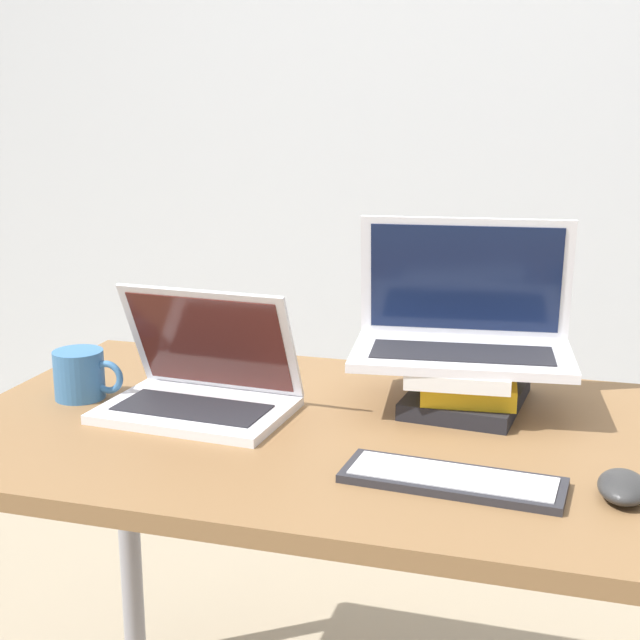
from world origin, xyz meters
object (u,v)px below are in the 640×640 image
at_px(wireless_keyboard, 452,480).
at_px(mug, 81,375).
at_px(book_stack, 466,382).
at_px(mouse, 623,487).
at_px(laptop_on_books, 463,329).
at_px(laptop_left, 201,387).

bearing_deg(wireless_keyboard, mug, 165.25).
xyz_separation_m(book_stack, mouse, (0.25, -0.32, -0.03)).
bearing_deg(wireless_keyboard, book_stack, 94.38).
xyz_separation_m(book_stack, laptop_on_books, (-0.01, 0.02, 0.09)).
bearing_deg(mouse, book_stack, 128.67).
height_order(laptop_left, wireless_keyboard, laptop_left).
relative_size(laptop_on_books, wireless_keyboard, 1.26).
xyz_separation_m(laptop_on_books, wireless_keyboard, (0.04, -0.35, -0.13)).
bearing_deg(mouse, laptop_on_books, 128.50).
distance_m(laptop_on_books, mouse, 0.44).
height_order(laptop_left, book_stack, laptop_left).
height_order(laptop_on_books, mug, laptop_on_books).
bearing_deg(laptop_on_books, wireless_keyboard, -84.04).
bearing_deg(mouse, mug, 169.93).
bearing_deg(book_stack, laptop_on_books, 124.86).
distance_m(laptop_on_books, mug, 0.69).
height_order(laptop_on_books, wireless_keyboard, laptop_on_books).
distance_m(book_stack, mug, 0.69).
relative_size(laptop_left, mouse, 3.17).
xyz_separation_m(laptop_on_books, mug, (-0.66, -0.17, -0.09)).
bearing_deg(mug, laptop_on_books, 14.26).
bearing_deg(wireless_keyboard, mouse, 4.84).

